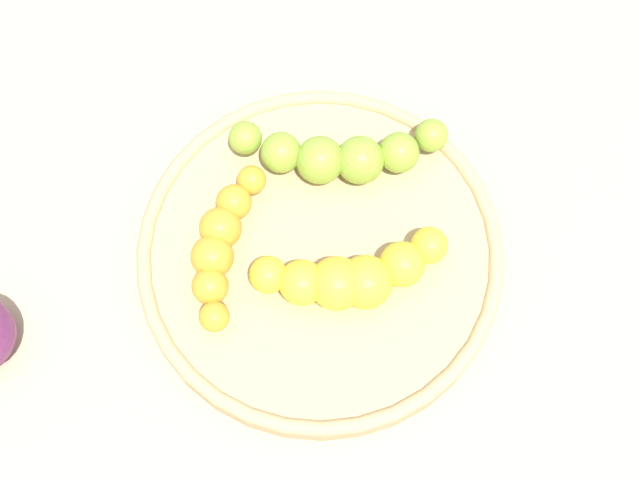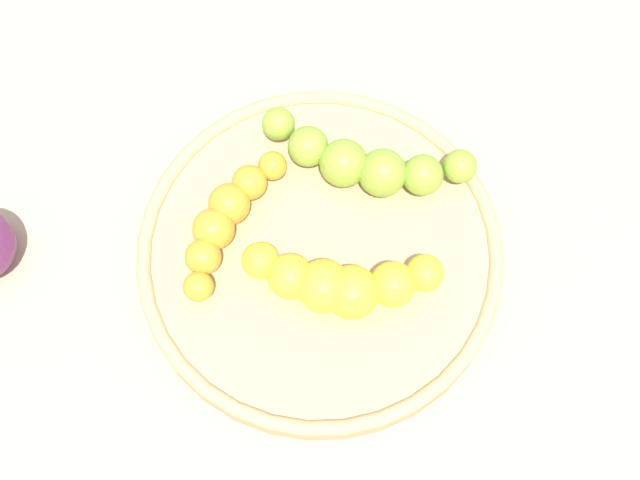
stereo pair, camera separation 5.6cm
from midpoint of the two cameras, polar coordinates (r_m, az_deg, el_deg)
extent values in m
plane|color=tan|center=(0.60, -2.67, -1.67)|extent=(2.40, 2.40, 0.00)
cylinder|color=tan|center=(0.59, -2.71, -1.38)|extent=(0.25, 0.25, 0.02)
torus|color=tan|center=(0.58, -2.75, -1.07)|extent=(0.25, 0.25, 0.01)
sphere|color=#8CAD38|center=(0.60, -7.63, 6.38)|extent=(0.02, 0.02, 0.02)
sphere|color=#8CAD38|center=(0.60, -5.30, 5.44)|extent=(0.03, 0.03, 0.03)
sphere|color=#8CAD38|center=(0.59, -2.72, 4.95)|extent=(0.03, 0.03, 0.03)
sphere|color=#8CAD38|center=(0.59, -0.06, 4.96)|extent=(0.03, 0.03, 0.03)
sphere|color=#8CAD38|center=(0.59, 2.54, 5.46)|extent=(0.03, 0.03, 0.03)
sphere|color=#8CAD38|center=(0.60, 4.91, 6.41)|extent=(0.02, 0.02, 0.02)
sphere|color=gold|center=(0.59, -7.22, 3.65)|extent=(0.02, 0.02, 0.02)
sphere|color=gold|center=(0.59, -8.44, 2.15)|extent=(0.02, 0.02, 0.02)
sphere|color=gold|center=(0.58, -9.36, 0.43)|extent=(0.03, 0.03, 0.03)
sphere|color=gold|center=(0.57, -9.92, -1.44)|extent=(0.03, 0.03, 0.03)
sphere|color=gold|center=(0.57, -10.09, -3.40)|extent=(0.02, 0.02, 0.02)
sphere|color=gold|center=(0.56, -9.86, -5.37)|extent=(0.02, 0.02, 0.02)
sphere|color=yellow|center=(0.56, -6.31, -2.67)|extent=(0.02, 0.02, 0.02)
sphere|color=yellow|center=(0.56, -4.10, -3.20)|extent=(0.03, 0.03, 0.03)
sphere|color=yellow|center=(0.56, -1.79, -3.26)|extent=(0.04, 0.04, 0.04)
sphere|color=yellow|center=(0.56, 0.49, -2.84)|extent=(0.04, 0.04, 0.04)
sphere|color=yellow|center=(0.56, 2.60, -1.98)|extent=(0.03, 0.03, 0.03)
sphere|color=yellow|center=(0.57, 4.43, -0.72)|extent=(0.02, 0.02, 0.02)
camera|label=1|loc=(0.03, -92.89, -7.28)|focal=48.49mm
camera|label=2|loc=(0.03, 87.11, 7.28)|focal=48.49mm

